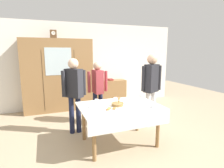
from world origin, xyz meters
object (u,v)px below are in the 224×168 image
at_px(pastry_plate, 111,110).
at_px(spoon_mid_right, 147,106).
at_px(spoon_near_left, 138,106).
at_px(person_by_cabinet, 74,89).
at_px(bookshelf_low, 111,92).
at_px(tea_cup_far_right, 115,99).
at_px(mantel_clock, 53,34).
at_px(book_stack, 110,80).
at_px(tea_cup_near_left, 96,101).
at_px(wall_cabinet, 59,76).
at_px(person_beside_shelf, 98,86).
at_px(tea_cup_back_edge, 131,99).
at_px(tea_cup_mid_left, 153,107).
at_px(person_behind_table_left, 151,83).
at_px(bread_basket, 118,104).
at_px(tea_cup_center, 90,107).
at_px(dining_table, 120,111).

xyz_separation_m(pastry_plate, spoon_mid_right, (0.73, 0.02, -0.01)).
bearing_deg(spoon_near_left, person_by_cabinet, 137.32).
distance_m(bookshelf_low, person_by_cabinet, 2.43).
bearing_deg(tea_cup_far_right, mantel_clock, 115.51).
relative_size(book_stack, tea_cup_near_left, 1.67).
xyz_separation_m(wall_cabinet, person_beside_shelf, (0.83, -1.34, -0.15)).
xyz_separation_m(mantel_clock, tea_cup_back_edge, (1.36, -2.32, -1.49)).
height_order(mantel_clock, bookshelf_low, mantel_clock).
bearing_deg(tea_cup_mid_left, wall_cabinet, 115.50).
bearing_deg(person_by_cabinet, bookshelf_low, 49.99).
bearing_deg(tea_cup_near_left, person_behind_table_left, 5.06).
relative_size(tea_cup_near_left, spoon_near_left, 1.09).
relative_size(bread_basket, spoon_mid_right, 2.02).
bearing_deg(tea_cup_far_right, tea_cup_mid_left, -59.26).
xyz_separation_m(pastry_plate, spoon_near_left, (0.57, 0.07, -0.01)).
distance_m(tea_cup_back_edge, person_behind_table_left, 0.75).
xyz_separation_m(bookshelf_low, tea_cup_center, (-1.36, -2.59, 0.39)).
bearing_deg(person_by_cabinet, wall_cabinet, 95.65).
bearing_deg(tea_cup_mid_left, spoon_near_left, 130.65).
bearing_deg(dining_table, wall_cabinet, 109.17).
bearing_deg(person_beside_shelf, person_behind_table_left, -33.44).
height_order(tea_cup_center, tea_cup_back_edge, same).
bearing_deg(book_stack, wall_cabinet, -178.29).
distance_m(bookshelf_low, tea_cup_far_right, 2.39).
height_order(dining_table, tea_cup_back_edge, tea_cup_back_edge).
bearing_deg(person_behind_table_left, book_stack, 96.32).
bearing_deg(tea_cup_center, pastry_plate, -39.08).
relative_size(wall_cabinet, tea_cup_center, 16.71).
distance_m(spoon_mid_right, person_beside_shelf, 1.54).
bearing_deg(person_behind_table_left, spoon_near_left, -137.58).
xyz_separation_m(dining_table, tea_cup_far_right, (0.06, 0.40, 0.14)).
bearing_deg(book_stack, tea_cup_back_edge, -100.07).
bearing_deg(wall_cabinet, tea_cup_far_right, -66.38).
relative_size(tea_cup_near_left, spoon_mid_right, 1.09).
height_order(dining_table, bookshelf_low, bookshelf_low).
xyz_separation_m(tea_cup_far_right, spoon_mid_right, (0.41, -0.57, -0.02)).
bearing_deg(book_stack, spoon_mid_right, -96.47).
distance_m(tea_cup_center, tea_cup_near_left, 0.41).
bearing_deg(bread_basket, person_behind_table_left, 25.33).
xyz_separation_m(bookshelf_low, spoon_near_left, (-0.48, -2.76, 0.36)).
bearing_deg(tea_cup_center, person_beside_shelf, 67.58).
bearing_deg(pastry_plate, book_stack, 69.66).
bearing_deg(tea_cup_center, tea_cup_mid_left, -20.51).
distance_m(dining_table, spoon_mid_right, 0.52).
relative_size(tea_cup_back_edge, spoon_near_left, 1.09).
height_order(wall_cabinet, tea_cup_center, wall_cabinet).
xyz_separation_m(bookshelf_low, bread_basket, (-0.84, -2.62, 0.40)).
relative_size(book_stack, bread_basket, 0.90).
xyz_separation_m(bread_basket, person_by_cabinet, (-0.68, 0.81, 0.20)).
height_order(tea_cup_far_right, spoon_near_left, tea_cup_far_right).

